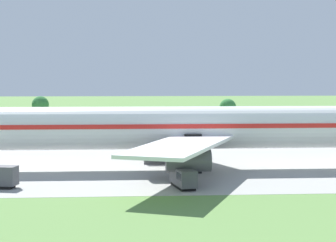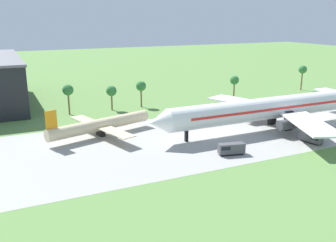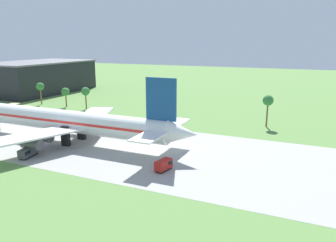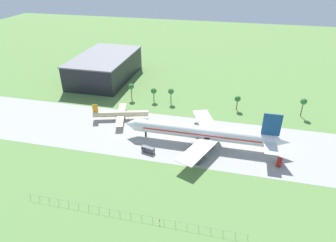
# 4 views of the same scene
# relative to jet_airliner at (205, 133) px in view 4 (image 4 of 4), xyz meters

# --- Properties ---
(ground_plane) EXTENTS (600.00, 600.00, 0.00)m
(ground_plane) POSITION_rel_jet_airliner_xyz_m (-18.92, 2.59, -6.14)
(ground_plane) COLOR #5B8442
(taxiway_strip) EXTENTS (320.00, 44.00, 0.02)m
(taxiway_strip) POSITION_rel_jet_airliner_xyz_m (-18.92, 2.59, -6.13)
(taxiway_strip) COLOR #9E9E99
(taxiway_strip) RESTS_ON ground_plane
(jet_airliner) EXTENTS (78.91, 52.42, 19.93)m
(jet_airliner) POSITION_rel_jet_airliner_xyz_m (0.00, 0.00, 0.00)
(jet_airliner) COLOR white
(jet_airliner) RESTS_ON ground_plane
(regional_aircraft) EXTENTS (30.19, 27.45, 9.36)m
(regional_aircraft) POSITION_rel_jet_airliner_xyz_m (-48.45, 14.30, -3.05)
(regional_aircraft) COLOR beige
(regional_aircraft) RESTS_ON ground_plane
(baggage_tug) EXTENTS (2.92, 4.80, 2.52)m
(baggage_tug) POSITION_rel_jet_airliner_xyz_m (34.20, -8.74, -4.78)
(baggage_tug) COLOR black
(baggage_tug) RESTS_ON ground_plane
(fuel_truck) EXTENTS (6.54, 3.40, 2.76)m
(fuel_truck) POSITION_rel_jet_airliner_xyz_m (-24.56, -12.95, -4.66)
(fuel_truck) COLOR black
(fuel_truck) RESTS_ON ground_plane
(catering_van) EXTENTS (3.06, 6.27, 2.45)m
(catering_van) POSITION_rel_jet_airliner_xyz_m (-0.79, -14.64, -4.82)
(catering_van) COLOR black
(catering_van) RESTS_ON ground_plane
(perimeter_fence) EXTENTS (80.10, 0.10, 2.10)m
(perimeter_fence) POSITION_rel_jet_airliner_xyz_m (-18.92, -52.41, -4.69)
(perimeter_fence) COLOR slate
(perimeter_fence) RESTS_ON ground_plane
(no_stopping_sign) EXTENTS (0.44, 0.08, 1.68)m
(no_stopping_sign) POSITION_rel_jet_airliner_xyz_m (-8.38, -52.72, -5.09)
(no_stopping_sign) COLOR gray
(no_stopping_sign) RESTS_ON ground_plane
(terminal_building) EXTENTS (36.72, 61.20, 17.37)m
(terminal_building) POSITION_rel_jet_airliner_xyz_m (-81.88, 70.27, 2.56)
(terminal_building) COLOR black
(terminal_building) RESTS_ON ground_plane
(palm_tree_row) EXTENTS (105.02, 3.60, 10.96)m
(palm_tree_row) POSITION_rel_jet_airliner_xyz_m (-9.99, 41.25, 1.44)
(palm_tree_row) COLOR brown
(palm_tree_row) RESTS_ON ground_plane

